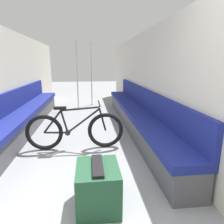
# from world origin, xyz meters

# --- Properties ---
(wall_left) EXTENTS (0.10, 9.53, 2.14)m
(wall_left) POSITION_xyz_m (-1.49, 3.16, 1.07)
(wall_left) COLOR beige
(wall_left) RESTS_ON ground
(wall_right) EXTENTS (0.10, 9.53, 2.14)m
(wall_right) POSITION_xyz_m (1.49, 3.16, 1.07)
(wall_right) COLOR beige
(wall_right) RESTS_ON ground
(bench_seat_row_left) EXTENTS (0.48, 5.20, 0.89)m
(bench_seat_row_left) POSITION_xyz_m (-1.22, 3.05, 0.30)
(bench_seat_row_left) COLOR #4C4C51
(bench_seat_row_left) RESTS_ON ground
(bench_seat_row_right) EXTENTS (0.48, 5.20, 0.89)m
(bench_seat_row_right) POSITION_xyz_m (1.22, 3.05, 0.30)
(bench_seat_row_right) COLOR #4C4C51
(bench_seat_row_right) RESTS_ON ground
(bicycle) EXTENTS (1.64, 0.46, 0.79)m
(bicycle) POSITION_xyz_m (-0.07, 2.07, 0.33)
(bicycle) COLOR black
(bicycle) RESTS_ON ground
(grab_pole_near) EXTENTS (0.08, 0.08, 2.12)m
(grab_pole_near) POSITION_xyz_m (0.28, 5.78, 1.03)
(grab_pole_near) COLOR gray
(grab_pole_near) RESTS_ON ground
(grab_pole_far) EXTENTS (0.08, 0.08, 2.12)m
(grab_pole_far) POSITION_xyz_m (-0.18, 5.42, 1.03)
(grab_pole_far) COLOR gray
(grab_pole_far) RESTS_ON ground
(luggage_bag) EXTENTS (0.43, 0.51, 0.47)m
(luggage_bag) POSITION_xyz_m (0.25, 0.60, 0.22)
(luggage_bag) COLOR #1E472D
(luggage_bag) RESTS_ON ground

